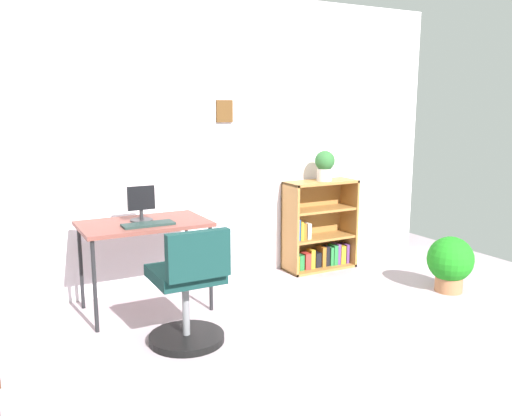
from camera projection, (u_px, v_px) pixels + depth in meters
The scene contains 9 objects.
ground_plane at pixel (333, 385), 3.12m from camera, with size 6.24×6.24×0.00m, color #A3919A.
wall_back at pixel (193, 142), 4.74m from camera, with size 5.20×0.12×2.58m.
desk at pixel (144, 229), 4.16m from camera, with size 0.97×0.60×0.71m.
monitor at pixel (141, 205), 4.15m from camera, with size 0.21×0.18×0.28m.
keyboard at pixel (148, 224), 4.02m from camera, with size 0.39×0.15×0.02m, color #1D2F2C.
office_chair at pixel (189, 294), 3.57m from camera, with size 0.52×0.55×0.83m.
bookshelf_low at pixel (317, 230), 5.30m from camera, with size 0.72×0.30×0.88m.
potted_plant_on_shelf at pixel (325, 164), 5.15m from camera, with size 0.19×0.19×0.29m.
potted_plant_floor at pixel (450, 262), 4.64m from camera, with size 0.40×0.40×0.49m.
Camera 1 is at (-1.75, -2.31, 1.61)m, focal length 37.46 mm.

